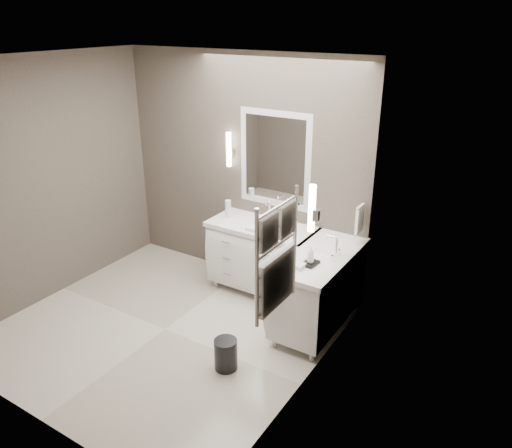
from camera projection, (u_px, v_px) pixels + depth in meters
The scene contains 21 objects.
floor at pixel (165, 330), 5.23m from camera, with size 3.20×3.00×0.01m, color beige.
ceiling at pixel (142, 59), 4.18m from camera, with size 3.20×3.00×0.01m, color white.
wall_back at pixel (242, 170), 5.88m from camera, with size 3.20×0.01×2.70m, color #4B443C.
wall_front at pixel (9, 275), 3.53m from camera, with size 3.20×0.01×2.70m, color #4B443C.
wall_left at pixel (45, 182), 5.49m from camera, with size 0.01×3.00×2.70m, color #4B443C.
wall_right at pixel (307, 249), 3.92m from camera, with size 0.01×3.00×2.70m, color #4B443C.
vanity_back at pixel (262, 254), 5.78m from camera, with size 1.24×0.59×0.97m.
vanity_right at pixel (319, 286), 5.10m from camera, with size 0.59×1.24×0.97m.
mirror_back at pixel (275, 160), 5.57m from camera, with size 0.90×0.02×1.10m.
mirror_right at pixel (346, 195), 4.48m from camera, with size 0.02×0.90×1.10m.
sconce_back at pixel (229, 150), 5.79m from camera, with size 0.06×0.06×0.40m.
sconce_right at pixel (312, 209), 4.04m from camera, with size 0.06×0.06×0.40m.
towel_bar_corner at pixel (360, 219), 5.11m from camera, with size 0.03×0.22×0.30m.
towel_ladder at pixel (276, 262), 3.62m from camera, with size 0.06×0.58×0.90m.
waste_bin at pixel (226, 354), 4.61m from camera, with size 0.22×0.22×0.30m, color black.
amenity_tray_back at pixel (264, 228), 5.52m from camera, with size 0.15×0.12×0.02m, color black.
amenity_tray_right at pixel (310, 263), 4.75m from camera, with size 0.13×0.17×0.03m, color black.
water_bottle at pixel (228, 209), 5.83m from camera, with size 0.07×0.07×0.20m, color silver.
soap_bottle_a at pixel (263, 220), 5.52m from camera, with size 0.06×0.06×0.14m, color white.
soap_bottle_b at pixel (265, 225), 5.46m from camera, with size 0.07×0.07×0.09m, color black.
soap_bottle_c at pixel (311, 254), 4.71m from camera, with size 0.07×0.07×0.17m, color white.
Camera 1 is at (3.13, -3.22, 3.06)m, focal length 35.00 mm.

